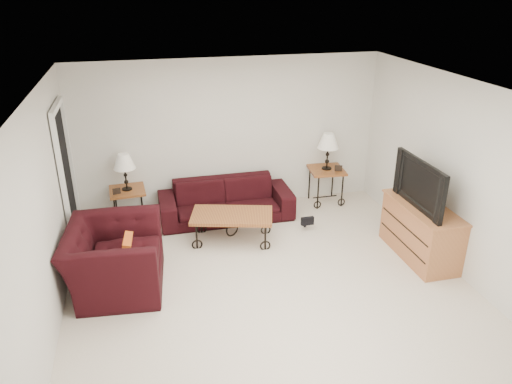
% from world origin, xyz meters
% --- Properties ---
extents(ground, '(5.00, 5.00, 0.00)m').
position_xyz_m(ground, '(0.00, 0.00, 0.00)').
color(ground, beige).
rests_on(ground, ground).
extents(wall_back, '(5.00, 0.02, 2.50)m').
position_xyz_m(wall_back, '(0.00, 2.50, 1.25)').
color(wall_back, silver).
rests_on(wall_back, ground).
extents(wall_front, '(5.00, 0.02, 2.50)m').
position_xyz_m(wall_front, '(0.00, -2.50, 1.25)').
color(wall_front, silver).
rests_on(wall_front, ground).
extents(wall_left, '(0.02, 5.00, 2.50)m').
position_xyz_m(wall_left, '(-2.50, 0.00, 1.25)').
color(wall_left, silver).
rests_on(wall_left, ground).
extents(wall_right, '(0.02, 5.00, 2.50)m').
position_xyz_m(wall_right, '(2.50, 0.00, 1.25)').
color(wall_right, silver).
rests_on(wall_right, ground).
extents(ceiling, '(5.00, 5.00, 0.00)m').
position_xyz_m(ceiling, '(0.00, 0.00, 2.50)').
color(ceiling, white).
rests_on(ceiling, wall_back).
extents(doorway, '(0.08, 0.94, 2.04)m').
position_xyz_m(doorway, '(-2.47, 1.65, 1.02)').
color(doorway, black).
rests_on(doorway, ground).
extents(sofa, '(2.13, 0.83, 0.62)m').
position_xyz_m(sofa, '(-0.18, 2.02, 0.31)').
color(sofa, black).
rests_on(sofa, ground).
extents(side_table_left, '(0.56, 0.56, 0.58)m').
position_xyz_m(side_table_left, '(-1.70, 2.20, 0.29)').
color(side_table_left, '#9C5F27').
rests_on(side_table_left, ground).
extents(side_table_right, '(0.62, 0.62, 0.63)m').
position_xyz_m(side_table_right, '(1.61, 2.20, 0.31)').
color(side_table_right, '#9C5F27').
rests_on(side_table_right, ground).
extents(lamp_left, '(0.35, 0.35, 0.58)m').
position_xyz_m(lamp_left, '(-1.70, 2.20, 0.88)').
color(lamp_left, black).
rests_on(lamp_left, side_table_left).
extents(lamp_right, '(0.39, 0.39, 0.63)m').
position_xyz_m(lamp_right, '(1.61, 2.20, 0.94)').
color(lamp_right, black).
rests_on(lamp_right, side_table_right).
extents(photo_frame_left, '(0.12, 0.04, 0.10)m').
position_xyz_m(photo_frame_left, '(-1.85, 2.05, 0.63)').
color(photo_frame_left, black).
rests_on(photo_frame_left, side_table_left).
extents(photo_frame_right, '(0.12, 0.05, 0.10)m').
position_xyz_m(photo_frame_right, '(1.76, 2.05, 0.68)').
color(photo_frame_right, black).
rests_on(photo_frame_right, side_table_right).
extents(coffee_table, '(1.30, 0.93, 0.44)m').
position_xyz_m(coffee_table, '(-0.23, 1.24, 0.22)').
color(coffee_table, '#9C5F27').
rests_on(coffee_table, ground).
extents(armchair, '(1.23, 1.38, 0.83)m').
position_xyz_m(armchair, '(-1.88, 0.42, 0.42)').
color(armchair, black).
rests_on(armchair, ground).
extents(throw_pillow, '(0.13, 0.38, 0.38)m').
position_xyz_m(throw_pillow, '(-1.73, 0.37, 0.52)').
color(throw_pillow, '#CC4E1A').
rests_on(throw_pillow, armchair).
extents(tv_stand, '(0.54, 1.29, 0.77)m').
position_xyz_m(tv_stand, '(2.23, 0.20, 0.39)').
color(tv_stand, '#B27342').
rests_on(tv_stand, ground).
extents(television, '(0.15, 1.15, 0.66)m').
position_xyz_m(television, '(2.21, 0.20, 1.10)').
color(television, black).
rests_on(television, tv_stand).
extents(backpack, '(0.36, 0.31, 0.40)m').
position_xyz_m(backpack, '(0.96, 1.39, 0.20)').
color(backpack, black).
rests_on(backpack, ground).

